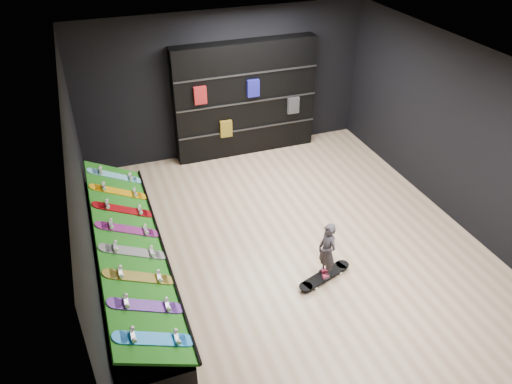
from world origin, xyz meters
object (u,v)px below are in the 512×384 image
object	(u,v)px
display_rack	(131,267)
back_shelving	(245,99)
child	(326,261)
floor_skateboard	(324,277)

from	to	relation	value
display_rack	back_shelving	distance (m)	4.53
child	floor_skateboard	bearing A→B (deg)	0.00
display_rack	floor_skateboard	bearing A→B (deg)	-19.74
floor_skateboard	child	xyz separation A→B (m)	(0.00, 0.00, 0.32)
display_rack	back_shelving	xyz separation A→B (m)	(2.94, 3.32, 0.95)
back_shelving	child	distance (m)	4.38
child	back_shelving	bearing A→B (deg)	168.62
child	display_rack	bearing A→B (deg)	-118.22
back_shelving	display_rack	bearing A→B (deg)	-131.53
back_shelving	floor_skateboard	size ratio (longest dim) A/B	3.06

